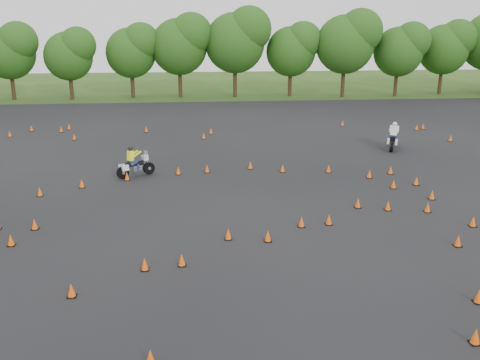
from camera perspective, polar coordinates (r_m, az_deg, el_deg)
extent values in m
plane|color=#2D5119|center=(22.28, 0.93, -5.95)|extent=(140.00, 140.00, 0.00)
plane|color=black|center=(27.87, -0.37, -1.16)|extent=(62.00, 62.00, 0.00)
cone|color=#FF5A0A|center=(30.31, 18.30, -0.10)|extent=(0.26, 0.26, 0.45)
cone|color=#FF5A0A|center=(22.87, 22.24, -6.03)|extent=(0.26, 0.26, 0.45)
cone|color=#FF5A0A|center=(32.01, 15.77, 1.02)|extent=(0.26, 0.26, 0.45)
cone|color=#FF5A0A|center=(24.45, -21.06, -4.43)|extent=(0.26, 0.26, 0.45)
cone|color=#FF5A0A|center=(23.23, 6.58, -4.46)|extent=(0.26, 0.26, 0.45)
cone|color=#FF5A0A|center=(30.27, -11.97, 0.39)|extent=(0.26, 0.26, 0.45)
cone|color=#FF5A0A|center=(19.73, -6.23, -8.48)|extent=(0.26, 0.26, 0.45)
cone|color=#FF5A0A|center=(39.95, -3.90, 4.72)|extent=(0.26, 0.26, 0.45)
cone|color=#FF5A0A|center=(41.67, -3.12, 5.25)|extent=(0.26, 0.26, 0.45)
cone|color=#FF5A0A|center=(26.28, 19.38, -2.78)|extent=(0.26, 0.26, 0.45)
cone|color=#FF5A0A|center=(18.43, -17.55, -11.16)|extent=(0.26, 0.26, 0.45)
cone|color=#FF5A0A|center=(29.56, -16.53, -0.35)|extent=(0.26, 0.26, 0.45)
cone|color=#FF5A0A|center=(45.71, -21.36, 5.15)|extent=(0.26, 0.26, 0.45)
cone|color=#FF5A0A|center=(21.66, 2.99, -6.00)|extent=(0.26, 0.26, 0.45)
cone|color=#FF5A0A|center=(28.82, -20.59, -1.19)|extent=(0.26, 0.26, 0.45)
cone|color=#FF5A0A|center=(44.50, -18.54, 5.14)|extent=(0.26, 0.26, 0.45)
cone|color=#FF5A0A|center=(41.93, 21.54, 4.15)|extent=(0.26, 0.26, 0.45)
cone|color=#FF5A0A|center=(18.86, 24.13, -11.25)|extent=(0.26, 0.26, 0.45)
cone|color=#FF5A0A|center=(23.65, 9.46, -4.20)|extent=(0.26, 0.26, 0.45)
cone|color=#FF5A0A|center=(31.28, 4.58, 1.25)|extent=(0.26, 0.26, 0.45)
cone|color=#FF5A0A|center=(25.96, 12.47, -2.43)|extent=(0.26, 0.26, 0.45)
cone|color=#FF5A0A|center=(30.91, 13.64, 0.62)|extent=(0.26, 0.26, 0.45)
cone|color=#FF5A0A|center=(14.76, -9.53, -18.19)|extent=(0.26, 0.26, 0.45)
cone|color=#FF5A0A|center=(45.49, -17.78, 5.46)|extent=(0.26, 0.26, 0.45)
cone|color=#FF5A0A|center=(31.18, -3.54, 1.22)|extent=(0.26, 0.26, 0.45)
cone|color=#FF5A0A|center=(44.19, -23.36, 4.55)|extent=(0.26, 0.26, 0.45)
cone|color=#FF5A0A|center=(25.96, 15.51, -2.66)|extent=(0.26, 0.26, 0.45)
cone|color=#FF5A0A|center=(30.92, -6.61, 1.00)|extent=(0.26, 0.26, 0.45)
cone|color=#FF5A0A|center=(31.55, 9.43, 1.21)|extent=(0.26, 0.26, 0.45)
cone|color=#FF5A0A|center=(45.88, 18.95, 5.44)|extent=(0.26, 0.26, 0.45)
cone|color=#FF5A0A|center=(29.35, 16.07, -0.44)|extent=(0.26, 0.26, 0.45)
cone|color=#FF5A0A|center=(16.70, 23.83, -15.02)|extent=(0.26, 0.26, 0.45)
cone|color=#FF5A0A|center=(19.59, -10.13, -8.85)|extent=(0.26, 0.26, 0.45)
cone|color=#FF5A0A|center=(28.16, 19.81, -1.52)|extent=(0.26, 0.26, 0.45)
cone|color=#FF5A0A|center=(45.61, 10.89, 5.99)|extent=(0.26, 0.26, 0.45)
cone|color=#FF5A0A|center=(41.37, -17.28, 4.42)|extent=(0.26, 0.26, 0.45)
cone|color=#FF5A0A|center=(21.83, -1.26, -5.79)|extent=(0.26, 0.26, 0.45)
cone|color=#FF5A0A|center=(45.24, 18.34, 5.34)|extent=(0.26, 0.26, 0.45)
cone|color=#FF5A0A|center=(23.11, -23.26, -5.93)|extent=(0.26, 0.26, 0.45)
cone|color=#FF5A0A|center=(31.87, 1.12, 1.60)|extent=(0.26, 0.26, 0.45)
cone|color=#FF5A0A|center=(42.85, -9.97, 5.34)|extent=(0.26, 0.26, 0.45)
cone|color=#FF5A0A|center=(25.21, 23.60, -4.09)|extent=(0.26, 0.26, 0.45)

